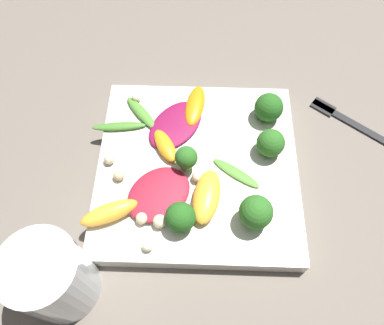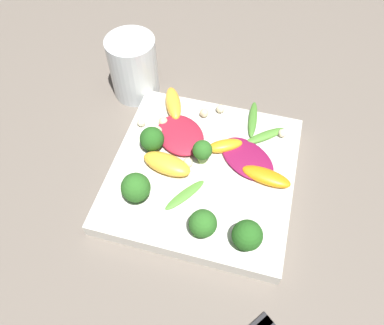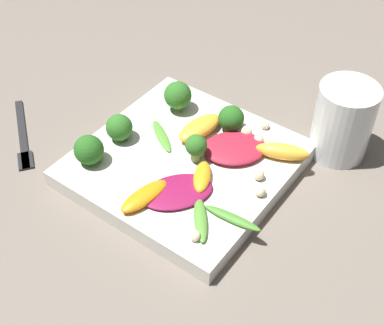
{
  "view_description": "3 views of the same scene",
  "coord_description": "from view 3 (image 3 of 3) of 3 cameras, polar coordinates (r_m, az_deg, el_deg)",
  "views": [
    {
      "loc": [
        -0.24,
        0.0,
        0.47
      ],
      "look_at": [
        -0.01,
        0.01,
        0.05
      ],
      "focal_mm": 35.0,
      "sensor_mm": 36.0,
      "label": 1
    },
    {
      "loc": [
        0.06,
        -0.3,
        0.49
      ],
      "look_at": [
        -0.02,
        -0.0,
        0.04
      ],
      "focal_mm": 35.0,
      "sensor_mm": 36.0,
      "label": 2
    },
    {
      "loc": [
        0.42,
        0.32,
        0.53
      ],
      "look_at": [
        0.01,
        0.02,
        0.03
      ],
      "focal_mm": 50.0,
      "sensor_mm": 36.0,
      "label": 3
    }
  ],
  "objects": [
    {
      "name": "radicchio_leaf_1",
      "position": [
        0.74,
        4.56,
        1.55
      ],
      "size": [
        0.11,
        0.11,
        0.01
      ],
      "color": "maroon",
      "rests_on": "plate"
    },
    {
      "name": "orange_segment_2",
      "position": [
        0.67,
        -5.11,
        -3.6
      ],
      "size": [
        0.08,
        0.04,
        0.01
      ],
      "color": "orange",
      "rests_on": "plate"
    },
    {
      "name": "drinking_glass",
      "position": [
        0.77,
        15.8,
        4.27
      ],
      "size": [
        0.08,
        0.08,
        0.11
      ],
      "color": "white",
      "rests_on": "ground_plane"
    },
    {
      "name": "ground_plane",
      "position": [
        0.75,
        -0.74,
        -0.8
      ],
      "size": [
        2.4,
        2.4,
        0.0
      ],
      "primitive_type": "plane",
      "color": "#6B6056"
    },
    {
      "name": "macadamia_nut_2",
      "position": [
        0.74,
        0.48,
        1.93
      ],
      "size": [
        0.01,
        0.01,
        0.01
      ],
      "color": "beige",
      "rests_on": "plate"
    },
    {
      "name": "orange_segment_1",
      "position": [
        0.69,
        1.08,
        -1.53
      ],
      "size": [
        0.06,
        0.05,
        0.02
      ],
      "color": "orange",
      "rests_on": "plate"
    },
    {
      "name": "orange_segment_0",
      "position": [
        0.76,
        0.83,
        3.74
      ],
      "size": [
        0.08,
        0.05,
        0.02
      ],
      "color": "#FCAD33",
      "rests_on": "plate"
    },
    {
      "name": "radicchio_leaf_0",
      "position": [
        0.68,
        -1.6,
        -3.14
      ],
      "size": [
        0.11,
        0.1,
        0.01
      ],
      "color": "maroon",
      "rests_on": "plate"
    },
    {
      "name": "plate",
      "position": [
        0.74,
        -0.75,
        -0.11
      ],
      "size": [
        0.27,
        0.27,
        0.03
      ],
      "color": "silver",
      "rests_on": "ground_plane"
    },
    {
      "name": "arugula_sprig_2",
      "position": [
        0.65,
        4.32,
        -5.94
      ],
      "size": [
        0.02,
        0.08,
        0.01
      ],
      "color": "#47842D",
      "rests_on": "plate"
    },
    {
      "name": "macadamia_nut_1",
      "position": [
        0.63,
        0.33,
        -7.82
      ],
      "size": [
        0.01,
        0.01,
        0.01
      ],
      "color": "beige",
      "rests_on": "plate"
    },
    {
      "name": "arugula_sprig_1",
      "position": [
        0.65,
        0.93,
        -6.08
      ],
      "size": [
        0.06,
        0.06,
        0.01
      ],
      "color": "#518E33",
      "rests_on": "plate"
    },
    {
      "name": "orange_segment_3",
      "position": [
        0.73,
        9.62,
        1.17
      ],
      "size": [
        0.05,
        0.08,
        0.02
      ],
      "color": "#FCAD33",
      "rests_on": "plate"
    },
    {
      "name": "fork",
      "position": [
        0.83,
        -17.58,
        2.29
      ],
      "size": [
        0.11,
        0.14,
        0.01
      ],
      "color": "#262628",
      "rests_on": "ground_plane"
    },
    {
      "name": "arugula_sprig_0",
      "position": [
        0.76,
        -3.26,
        2.86
      ],
      "size": [
        0.05,
        0.07,
        0.0
      ],
      "color": "#518E33",
      "rests_on": "plate"
    },
    {
      "name": "macadamia_nut_3",
      "position": [
        0.78,
        7.78,
        4.03
      ],
      "size": [
        0.01,
        0.01,
        0.01
      ],
      "color": "beige",
      "rests_on": "plate"
    },
    {
      "name": "macadamia_nut_6",
      "position": [
        0.7,
        7.16,
        -1.32
      ],
      "size": [
        0.01,
        0.01,
        0.01
      ],
      "color": "beige",
      "rests_on": "plate"
    },
    {
      "name": "broccoli_floret_2",
      "position": [
        0.79,
        -1.53,
        7.17
      ],
      "size": [
        0.04,
        0.04,
        0.05
      ],
      "color": "#7A9E51",
      "rests_on": "plate"
    },
    {
      "name": "broccoli_floret_4",
      "position": [
        0.75,
        -7.77,
        3.72
      ],
      "size": [
        0.04,
        0.04,
        0.04
      ],
      "color": "#7A9E51",
      "rests_on": "plate"
    },
    {
      "name": "broccoli_floret_3",
      "position": [
        0.76,
        4.2,
        4.71
      ],
      "size": [
        0.04,
        0.04,
        0.04
      ],
      "color": "#7A9E51",
      "rests_on": "plate"
    },
    {
      "name": "macadamia_nut_4",
      "position": [
        0.75,
        7.13,
        2.45
      ],
      "size": [
        0.02,
        0.02,
        0.02
      ],
      "color": "beige",
      "rests_on": "plate"
    },
    {
      "name": "macadamia_nut_0",
      "position": [
        0.76,
        5.83,
        3.31
      ],
      "size": [
        0.02,
        0.02,
        0.02
      ],
      "color": "beige",
      "rests_on": "plate"
    },
    {
      "name": "broccoli_floret_0",
      "position": [
        0.71,
        0.43,
        1.72
      ],
      "size": [
        0.03,
        0.03,
        0.04
      ],
      "color": "#7A9E51",
      "rests_on": "plate"
    },
    {
      "name": "macadamia_nut_5",
      "position": [
        0.68,
        7.38,
        -2.95
      ],
      "size": [
        0.01,
        0.01,
        0.01
      ],
      "color": "beige",
      "rests_on": "plate"
    },
    {
      "name": "broccoli_floret_1",
      "position": [
        0.72,
        -10.95,
        1.31
      ],
      "size": [
        0.04,
        0.04,
        0.04
      ],
      "color": "#84AD5B",
      "rests_on": "plate"
    }
  ]
}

